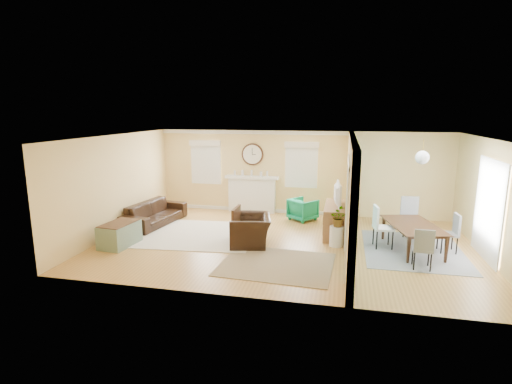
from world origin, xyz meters
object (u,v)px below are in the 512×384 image
eames_chair (250,230)px  credenza (334,220)px  dining_table (414,237)px  green_chair (303,209)px  sofa (155,213)px

eames_chair → credenza: (1.98, 1.21, 0.04)m
credenza → dining_table: 2.01m
green_chair → eames_chair: bearing=105.2°
credenza → sofa: bearing=-179.1°
sofa → dining_table: size_ratio=1.23×
credenza → dining_table: size_ratio=0.87×
dining_table → green_chair: bearing=39.8°
eames_chair → credenza: size_ratio=0.71×
sofa → credenza: 5.05m
eames_chair → credenza: 2.32m
dining_table → sofa: bearing=70.4°
dining_table → credenza: bearing=52.6°
sofa → credenza: size_ratio=1.42×
sofa → green_chair: size_ratio=3.09×
eames_chair → dining_table: bearing=82.7°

